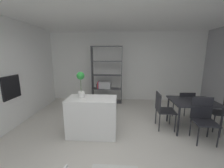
% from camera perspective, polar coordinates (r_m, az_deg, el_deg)
% --- Properties ---
extents(ground_plane, '(9.27, 9.27, 0.00)m').
position_cam_1_polar(ground_plane, '(3.34, 2.31, -21.94)').
color(ground_plane, beige).
extents(ceiling_slab, '(6.74, 6.07, 0.06)m').
position_cam_1_polar(ceiling_slab, '(2.92, 2.83, 29.98)').
color(ceiling_slab, white).
rests_on(ceiling_slab, ground_plane).
extents(back_partition, '(6.74, 0.06, 2.73)m').
position_cam_1_polar(back_partition, '(5.80, 3.03, 6.97)').
color(back_partition, white).
rests_on(back_partition, ground_plane).
extents(built_in_oven, '(0.06, 0.56, 0.57)m').
position_cam_1_polar(built_in_oven, '(4.28, -35.59, -1.05)').
color(built_in_oven, black).
rests_on(built_in_oven, ground_plane).
extents(kitchen_island, '(1.11, 0.61, 0.89)m').
position_cam_1_polar(kitchen_island, '(3.40, -7.97, -12.81)').
color(kitchen_island, white).
rests_on(kitchen_island, ground_plane).
extents(potted_plant_on_island, '(0.17, 0.17, 0.59)m').
position_cam_1_polar(potted_plant_on_island, '(3.26, -12.49, 0.70)').
color(potted_plant_on_island, white).
rests_on(potted_plant_on_island, kitchen_island).
extents(open_bookshelf, '(1.15, 0.34, 2.16)m').
position_cam_1_polar(open_bookshelf, '(5.47, -2.73, 1.47)').
color(open_bookshelf, '#4C4C51').
rests_on(open_bookshelf, ground_plane).
extents(dining_table, '(1.05, 0.86, 0.74)m').
position_cam_1_polar(dining_table, '(4.04, 29.90, -6.93)').
color(dining_table, '#232328').
rests_on(dining_table, ground_plane).
extents(dining_chair_window_side, '(0.44, 0.44, 0.86)m').
position_cam_1_polar(dining_chair_window_side, '(4.45, 38.33, -8.26)').
color(dining_chair_window_side, '#232328').
rests_on(dining_chair_window_side, ground_plane).
extents(dining_chair_near, '(0.47, 0.45, 0.94)m').
position_cam_1_polar(dining_chair_near, '(3.71, 32.86, -10.67)').
color(dining_chair_near, '#232328').
rests_on(dining_chair_near, ground_plane).
extents(dining_chair_far, '(0.44, 0.46, 0.85)m').
position_cam_1_polar(dining_chair_far, '(4.48, 27.19, -6.92)').
color(dining_chair_far, '#232328').
rests_on(dining_chair_far, ground_plane).
extents(dining_chair_island_side, '(0.44, 0.46, 0.92)m').
position_cam_1_polar(dining_chair_island_side, '(3.81, 19.52, -8.87)').
color(dining_chair_island_side, '#232328').
rests_on(dining_chair_island_side, ground_plane).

